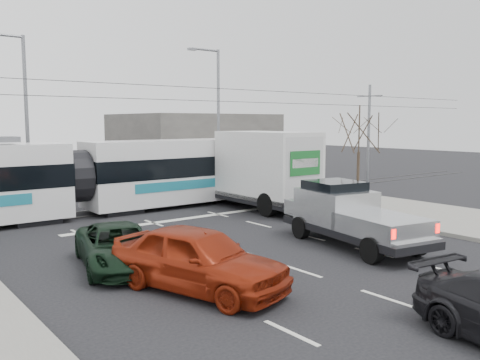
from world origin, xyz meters
TOP-DOWN VIEW (x-y plane):
  - ground at (0.00, 0.00)m, footprint 120.00×120.00m
  - sidewalk_right at (9.00, 0.00)m, footprint 6.00×60.00m
  - rails at (0.00, 10.00)m, footprint 60.00×1.60m
  - building_right at (12.00, 24.00)m, footprint 12.00×10.00m
  - bare_tree at (7.60, 2.50)m, footprint 2.40×2.40m
  - traffic_signal at (6.47, 6.50)m, footprint 0.44×0.44m
  - street_lamp_near at (7.31, 14.00)m, footprint 2.38×0.25m
  - street_lamp_far at (-4.19, 16.00)m, footprint 2.38×0.25m
  - catenary at (0.00, 10.00)m, footprint 60.00×0.20m
  - tram at (-3.80, 9.48)m, footprint 24.98×2.72m
  - silver_pickup at (1.92, -1.65)m, footprint 3.12×6.32m
  - box_truck at (4.39, 6.20)m, footprint 2.76×7.78m
  - navy_pickup at (5.39, 7.28)m, footprint 3.26×4.92m
  - green_car at (-5.75, 0.66)m, footprint 3.20×5.00m
  - red_car at (-5.04, -2.58)m, footprint 3.39×5.34m

SIDE VIEW (x-z plane):
  - ground at x=0.00m, z-range 0.00..0.00m
  - rails at x=0.00m, z-range 0.00..0.03m
  - sidewalk_right at x=9.00m, z-range 0.00..0.15m
  - green_car at x=-5.75m, z-range 0.00..1.28m
  - red_car at x=-5.04m, z-range 0.00..1.69m
  - navy_pickup at x=5.39m, z-range -0.01..1.94m
  - silver_pickup at x=1.92m, z-range -0.01..2.19m
  - tram at x=-3.80m, z-range -0.74..4.36m
  - box_truck at x=4.39m, z-range -0.02..3.85m
  - building_right at x=12.00m, z-range 0.00..5.00m
  - traffic_signal at x=6.47m, z-range 0.94..4.54m
  - bare_tree at x=7.60m, z-range 1.29..6.29m
  - catenary at x=0.00m, z-range 0.38..7.38m
  - street_lamp_near at x=7.31m, z-range 0.61..9.61m
  - street_lamp_far at x=-4.19m, z-range 0.61..9.61m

